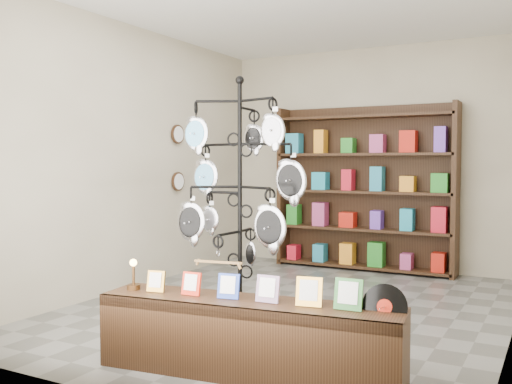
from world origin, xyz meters
The scene contains 6 objects.
ground centered at (0.00, 0.00, 0.00)m, with size 5.00×5.00×0.00m, color slate.
room_envelope centered at (0.00, 0.00, 1.85)m, with size 5.00×5.00×5.00m.
display_tree centered at (0.01, -1.07, 1.24)m, with size 1.10×0.97×2.15m.
front_shelf centered at (0.49, -1.79, 0.26)m, with size 2.13×0.68×0.74m.
back_shelving centered at (0.00, 2.30, 1.03)m, with size 2.42×0.36×2.20m.
wall_clocks centered at (-1.97, 0.80, 1.50)m, with size 0.03×0.24×0.84m.
Camera 1 is at (2.34, -5.11, 1.45)m, focal length 40.00 mm.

